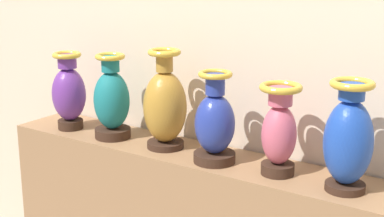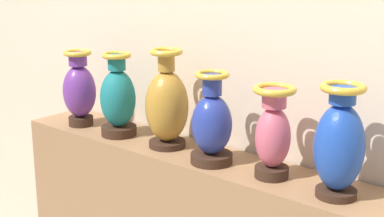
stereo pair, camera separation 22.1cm
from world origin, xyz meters
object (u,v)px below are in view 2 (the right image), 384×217
at_px(vase_ochre, 167,105).
at_px(vase_sapphire, 339,144).
at_px(vase_violet, 79,90).
at_px(vase_cobalt, 212,125).
at_px(vase_teal, 118,99).
at_px(vase_rose, 273,133).

xyz_separation_m(vase_ochre, vase_sapphire, (0.75, -0.02, 0.00)).
distance_m(vase_violet, vase_cobalt, 0.76).
bearing_deg(vase_teal, vase_cobalt, -1.21).
bearing_deg(vase_ochre, vase_teal, -175.67).
relative_size(vase_teal, vase_sapphire, 0.97).
xyz_separation_m(vase_violet, vase_teal, (0.24, 0.01, -0.01)).
xyz_separation_m(vase_rose, vase_sapphire, (0.25, -0.01, 0.01)).
relative_size(vase_cobalt, vase_sapphire, 0.93).
xyz_separation_m(vase_violet, vase_sapphire, (1.25, 0.01, 0.01)).
relative_size(vase_violet, vase_ochre, 0.86).
bearing_deg(vase_sapphire, vase_teal, -179.89).
bearing_deg(vase_cobalt, vase_teal, 178.79).
bearing_deg(vase_rose, vase_teal, -179.23).
bearing_deg(vase_rose, vase_cobalt, -175.18).
bearing_deg(vase_teal, vase_violet, -177.72).
height_order(vase_teal, vase_ochre, vase_ochre).
bearing_deg(vase_rose, vase_violet, -178.87).
distance_m(vase_violet, vase_ochre, 0.51).
bearing_deg(vase_cobalt, vase_sapphire, 1.48).
xyz_separation_m(vase_teal, vase_ochre, (0.26, 0.02, 0.01)).
distance_m(vase_cobalt, vase_rose, 0.25).
relative_size(vase_teal, vase_rose, 1.10).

